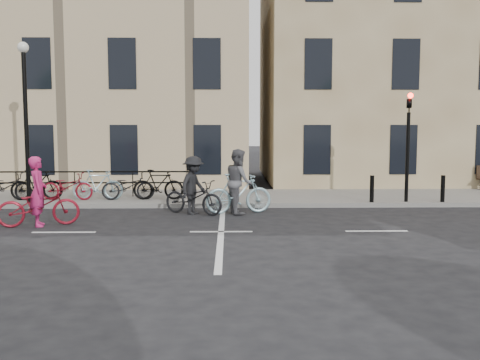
{
  "coord_description": "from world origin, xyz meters",
  "views": [
    {
      "loc": [
        0.22,
        -13.46,
        2.69
      ],
      "look_at": [
        0.53,
        2.32,
        1.1
      ],
      "focal_mm": 40.0,
      "sensor_mm": 36.0,
      "label": 1
    }
  ],
  "objects_px": {
    "lamp_post": "(25,102)",
    "traffic_light": "(408,133)",
    "cyclist_pink": "(39,202)",
    "cyclist_grey": "(239,187)",
    "cyclist_dark": "(193,191)"
  },
  "relations": [
    {
      "from": "cyclist_grey",
      "to": "cyclist_dark",
      "type": "bearing_deg",
      "value": 82.68
    },
    {
      "from": "lamp_post",
      "to": "traffic_light",
      "type": "bearing_deg",
      "value": -0.27
    },
    {
      "from": "cyclist_grey",
      "to": "lamp_post",
      "type": "bearing_deg",
      "value": 65.82
    },
    {
      "from": "lamp_post",
      "to": "cyclist_dark",
      "type": "relative_size",
      "value": 2.52
    },
    {
      "from": "traffic_light",
      "to": "cyclist_grey",
      "type": "bearing_deg",
      "value": -165.91
    },
    {
      "from": "cyclist_pink",
      "to": "traffic_light",
      "type": "bearing_deg",
      "value": -91.49
    },
    {
      "from": "cyclist_grey",
      "to": "cyclist_dark",
      "type": "xyz_separation_m",
      "value": [
        -1.39,
        -0.12,
        -0.11
      ]
    },
    {
      "from": "cyclist_pink",
      "to": "cyclist_grey",
      "type": "height_order",
      "value": "cyclist_grey"
    },
    {
      "from": "cyclist_pink",
      "to": "lamp_post",
      "type": "bearing_deg",
      "value": 5.52
    },
    {
      "from": "lamp_post",
      "to": "cyclist_pink",
      "type": "xyz_separation_m",
      "value": [
        1.56,
        -3.49,
        -2.83
      ]
    },
    {
      "from": "traffic_light",
      "to": "lamp_post",
      "type": "xyz_separation_m",
      "value": [
        -12.7,
        0.06,
        1.04
      ]
    },
    {
      "from": "cyclist_pink",
      "to": "cyclist_grey",
      "type": "distance_m",
      "value": 5.8
    },
    {
      "from": "lamp_post",
      "to": "cyclist_dark",
      "type": "distance_m",
      "value": 6.47
    },
    {
      "from": "traffic_light",
      "to": "cyclist_dark",
      "type": "bearing_deg",
      "value": -167.68
    },
    {
      "from": "lamp_post",
      "to": "cyclist_dark",
      "type": "height_order",
      "value": "lamp_post"
    }
  ]
}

